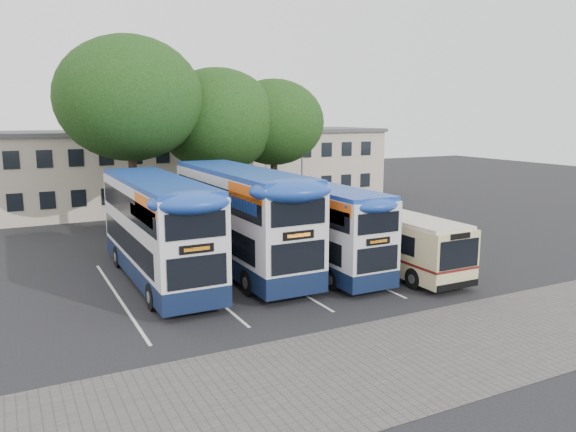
% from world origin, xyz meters
% --- Properties ---
extents(ground, '(120.00, 120.00, 0.00)m').
position_xyz_m(ground, '(0.00, 0.00, 0.00)').
color(ground, black).
rests_on(ground, ground).
extents(paving_strip, '(40.00, 6.00, 0.01)m').
position_xyz_m(paving_strip, '(-2.00, -5.00, 0.01)').
color(paving_strip, '#595654').
rests_on(paving_strip, ground).
extents(bay_lines, '(14.12, 11.00, 0.01)m').
position_xyz_m(bay_lines, '(-3.75, 5.00, 0.01)').
color(bay_lines, silver).
rests_on(bay_lines, ground).
extents(depot_building, '(32.40, 8.40, 6.20)m').
position_xyz_m(depot_building, '(0.00, 26.99, 3.15)').
color(depot_building, beige).
rests_on(depot_building, ground).
extents(lamp_post, '(0.25, 1.05, 9.06)m').
position_xyz_m(lamp_post, '(6.00, 19.97, 5.08)').
color(lamp_post, gray).
rests_on(lamp_post, ground).
extents(tree_left, '(8.70, 8.70, 12.07)m').
position_xyz_m(tree_left, '(-7.52, 16.66, 8.35)').
color(tree_left, black).
rests_on(tree_left, ground).
extents(tree_mid, '(8.05, 8.05, 10.49)m').
position_xyz_m(tree_mid, '(-1.55, 17.93, 7.06)').
color(tree_mid, black).
rests_on(tree_mid, ground).
extents(tree_right, '(6.99, 6.99, 9.87)m').
position_xyz_m(tree_right, '(2.51, 17.73, 6.88)').
color(tree_right, black).
rests_on(tree_right, ground).
extents(bus_dd_left, '(2.72, 11.22, 4.68)m').
position_xyz_m(bus_dd_left, '(-8.63, 6.62, 2.58)').
color(bus_dd_left, '#0F1B38').
rests_on(bus_dd_left, ground).
extents(bus_dd_mid, '(2.85, 11.74, 4.89)m').
position_xyz_m(bus_dd_mid, '(-4.57, 6.74, 2.70)').
color(bus_dd_mid, '#0F1B38').
rests_on(bus_dd_mid, ground).
extents(bus_dd_right, '(2.41, 9.93, 4.14)m').
position_xyz_m(bus_dd_right, '(-1.30, 5.12, 2.28)').
color(bus_dd_right, '#0F1B38').
rests_on(bus_dd_right, ground).
extents(bus_single, '(2.39, 9.38, 2.80)m').
position_xyz_m(bus_single, '(1.91, 3.63, 1.58)').
color(bus_single, '#CFC08A').
rests_on(bus_single, ground).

